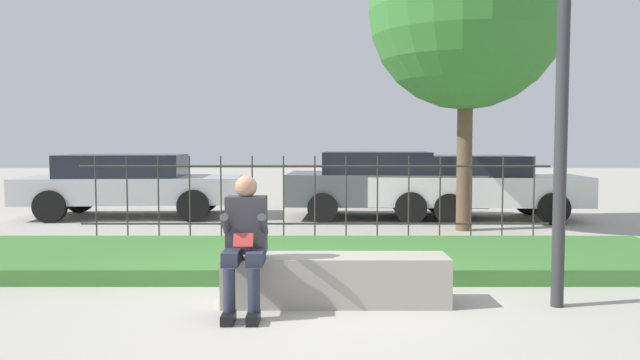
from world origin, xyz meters
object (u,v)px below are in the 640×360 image
at_px(car_parked_center, 379,183).
at_px(street_lamp, 560,38).
at_px(car_parked_left, 127,183).
at_px(stone_bench, 332,282).
at_px(person_seated_reader, 242,238).
at_px(tree_behind_fence, 463,12).
at_px(car_parked_right, 468,185).

height_order(car_parked_center, street_lamp, street_lamp).
bearing_deg(street_lamp, car_parked_center, 98.26).
xyz_separation_m(car_parked_left, street_lamp, (6.30, -7.11, 1.87)).
relative_size(stone_bench, car_parked_left, 0.48).
bearing_deg(stone_bench, car_parked_center, 80.58).
xyz_separation_m(person_seated_reader, street_lamp, (3.00, 0.19, 1.87)).
relative_size(person_seated_reader, car_parked_center, 0.32).
bearing_deg(tree_behind_fence, car_parked_left, 163.06).
relative_size(street_lamp, tree_behind_fence, 0.76).
distance_m(person_seated_reader, tree_behind_fence, 6.98).
distance_m(person_seated_reader, car_parked_left, 8.01).
bearing_deg(stone_bench, street_lamp, -2.72).
height_order(car_parked_right, car_parked_left, car_parked_left).
xyz_separation_m(person_seated_reader, car_parked_center, (1.99, 7.15, 0.02)).
bearing_deg(car_parked_left, stone_bench, -62.64).
distance_m(car_parked_right, car_parked_left, 7.11).
relative_size(car_parked_center, car_parked_right, 0.91).
relative_size(car_parked_center, car_parked_left, 0.89).
bearing_deg(street_lamp, tree_behind_fence, 87.03).
bearing_deg(tree_behind_fence, stone_bench, -115.74).
distance_m(car_parked_center, car_parked_left, 5.29).
height_order(car_parked_left, tree_behind_fence, tree_behind_fence).
distance_m(stone_bench, car_parked_right, 7.29).
bearing_deg(street_lamp, car_parked_left, 131.55).
distance_m(person_seated_reader, car_parked_center, 7.43).
height_order(stone_bench, car_parked_center, car_parked_center).
bearing_deg(car_parked_center, tree_behind_fence, -51.71).
bearing_deg(car_parked_center, stone_bench, -95.66).
relative_size(stone_bench, car_parked_center, 0.54).
bearing_deg(stone_bench, person_seated_reader, -161.06).
relative_size(car_parked_right, tree_behind_fence, 0.79).
distance_m(street_lamp, tree_behind_fence, 5.27).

